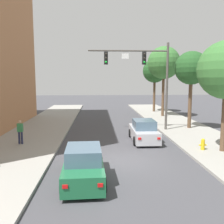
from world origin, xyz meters
name	(u,v)px	position (x,y,z in m)	size (l,w,h in m)	color
ground_plane	(123,161)	(0.00, 0.00, 0.00)	(120.00, 120.00, 0.00)	#424247
sidewalk_left	(5,162)	(-6.50, 0.00, 0.07)	(5.00, 60.00, 0.15)	#99968E
traffic_signal_mast	(145,70)	(2.65, 7.86, 5.36)	(6.87, 0.38, 7.50)	#514C47
car_lead_silver	(144,131)	(1.97, 4.41, 0.72)	(1.86, 4.25, 1.60)	#B7B7BC
car_following_green	(84,165)	(-2.06, -2.65, 0.72)	(1.96, 4.30, 1.60)	#1E663D
pedestrian_sidewalk_left_walker	(20,131)	(-6.71, 3.54, 1.06)	(0.36, 0.22, 1.64)	#232847
fire_hydrant	(203,144)	(5.15, 1.39, 0.51)	(0.48, 0.24, 0.72)	gold
street_tree_second	(191,69)	(6.94, 8.47, 5.51)	(2.97, 2.97, 6.89)	brown
street_tree_third	(164,63)	(6.49, 16.04, 6.49)	(3.87, 3.87, 8.31)	brown
street_tree_farthest	(155,71)	(6.44, 20.46, 5.71)	(3.27, 3.27, 7.24)	brown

